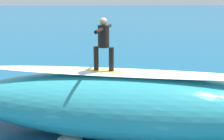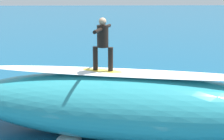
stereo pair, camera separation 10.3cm
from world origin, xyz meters
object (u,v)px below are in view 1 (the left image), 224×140
at_px(surfboard_riding, 104,72).
at_px(surfer_riding, 104,40).
at_px(surfboard_paddling, 117,86).
at_px(surfer_paddling, 117,81).

relative_size(surfboard_riding, surfer_riding, 1.38).
relative_size(surfboard_paddling, surfer_paddling, 1.37).
bearing_deg(surfer_riding, surfer_paddling, -80.97).
distance_m(surfer_riding, surfer_paddling, 5.13).
height_order(surfer_riding, surfboard_paddling, surfer_riding).
xyz_separation_m(surfer_riding, surfboard_paddling, (-0.62, -4.25, -2.77)).
bearing_deg(surfboard_riding, surfer_paddling, -80.97).
xyz_separation_m(surfboard_riding, surfboard_paddling, (-0.62, -4.25, -1.88)).
height_order(surfer_riding, surfer_paddling, surfer_riding).
relative_size(surfboard_riding, surfboard_paddling, 0.85).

